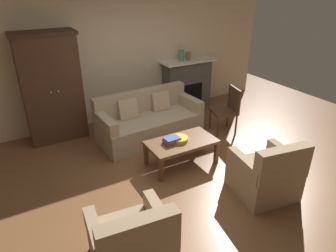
{
  "coord_description": "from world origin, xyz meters",
  "views": [
    {
      "loc": [
        -2.12,
        -3.28,
        2.73
      ],
      "look_at": [
        0.08,
        0.6,
        0.55
      ],
      "focal_mm": 32.15,
      "sensor_mm": 36.0,
      "label": 1
    }
  ],
  "objects": [
    {
      "name": "back_wall",
      "position": [
        0.0,
        2.55,
        1.4
      ],
      "size": [
        7.2,
        0.1,
        2.8
      ],
      "primitive_type": "cube",
      "color": "beige",
      "rests_on": "ground"
    },
    {
      "name": "armoire",
      "position": [
        -1.4,
        2.22,
        0.99
      ],
      "size": [
        1.06,
        0.57,
        1.96
      ],
      "color": "#472D1E",
      "rests_on": "ground"
    },
    {
      "name": "book_stack",
      "position": [
        -0.04,
        0.28,
        0.46
      ],
      "size": [
        0.26,
        0.19,
        0.09
      ],
      "color": "#427A4C",
      "rests_on": "coffee_table"
    },
    {
      "name": "armchair_near_right",
      "position": [
        0.73,
        -0.98,
        0.32
      ],
      "size": [
        0.88,
        0.88,
        0.88
      ],
      "color": "#997F60",
      "rests_on": "ground"
    },
    {
      "name": "fireplace",
      "position": [
        1.55,
        2.3,
        0.57
      ],
      "size": [
        1.26,
        0.48,
        1.12
      ],
      "color": "#4C4947",
      "rests_on": "ground"
    },
    {
      "name": "mantel_vase_jade",
      "position": [
        1.37,
        2.28,
        1.24
      ],
      "size": [
        0.11,
        0.11,
        0.24
      ],
      "primitive_type": "cylinder",
      "color": "slate",
      "rests_on": "fireplace"
    },
    {
      "name": "side_chair_wooden",
      "position": [
        1.54,
        0.81,
        0.51
      ],
      "size": [
        0.53,
        0.53,
        0.9
      ],
      "color": "#472D1E",
      "rests_on": "ground"
    },
    {
      "name": "coffee_table",
      "position": [
        0.13,
        0.25,
        0.37
      ],
      "size": [
        1.1,
        0.6,
        0.42
      ],
      "color": "brown",
      "rests_on": "ground"
    },
    {
      "name": "mantel_vase_bronze",
      "position": [
        1.55,
        2.28,
        1.21
      ],
      "size": [
        0.11,
        0.11,
        0.18
      ],
      "primitive_type": "cylinder",
      "color": "olive",
      "rests_on": "fireplace"
    },
    {
      "name": "armchair_near_left",
      "position": [
        -1.35,
        -1.19,
        0.32
      ],
      "size": [
        0.84,
        0.84,
        0.88
      ],
      "color": "#997F60",
      "rests_on": "ground"
    },
    {
      "name": "ground_plane",
      "position": [
        0.0,
        0.0,
        0.0
      ],
      "size": [
        9.6,
        9.6,
        0.0
      ],
      "primitive_type": "plane",
      "color": "brown"
    },
    {
      "name": "fruit_bowl",
      "position": [
        0.11,
        0.29,
        0.45
      ],
      "size": [
        0.29,
        0.29,
        0.06
      ],
      "primitive_type": "cylinder",
      "color": "gold",
      "rests_on": "coffee_table"
    },
    {
      "name": "couch",
      "position": [
        0.1,
        1.36,
        0.32
      ],
      "size": [
        1.97,
        0.97,
        0.86
      ],
      "color": "tan",
      "rests_on": "ground"
    }
  ]
}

